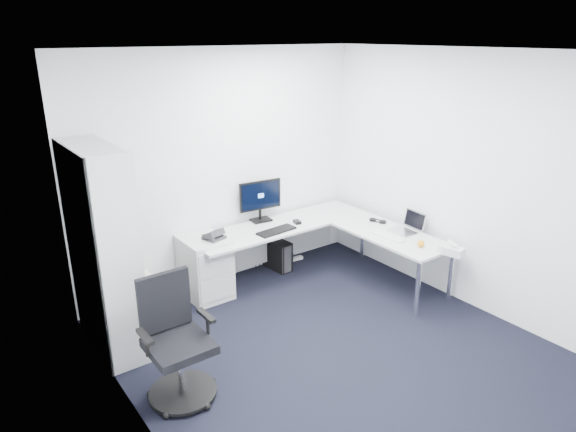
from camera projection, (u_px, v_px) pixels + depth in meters
ground at (342, 356)px, 4.75m from camera, size 4.20×4.20×0.00m
ceiling at (355, 51)px, 3.84m from camera, size 4.20×4.20×0.00m
wall_back at (223, 169)px, 5.89m from camera, size 3.60×0.02×2.70m
wall_left at (141, 277)px, 3.29m from camera, size 0.02×4.20×2.70m
wall_right at (476, 184)px, 5.30m from camera, size 0.02×4.20×2.70m
l_desk at (298, 258)px, 6.01m from camera, size 2.29×1.28×0.67m
drawer_pedestal at (205, 267)px, 5.76m from camera, size 0.45×0.57×0.70m
bookshelf at (103, 251)px, 4.62m from camera, size 0.38×0.97×1.95m
task_chair at (179, 343)px, 4.06m from camera, size 0.58×0.58×1.04m
black_pc_tower at (277, 255)px, 6.47m from camera, size 0.22×0.41×0.38m
beige_pc_tower at (148, 294)px, 5.49m from camera, size 0.21×0.42×0.38m
power_strip at (290, 260)px, 6.72m from camera, size 0.36×0.10×0.04m
monitor at (261, 201)px, 6.16m from camera, size 0.56×0.23×0.52m
black_keyboard at (276, 231)px, 5.90m from camera, size 0.49×0.21×0.02m
mouse at (297, 222)px, 6.16m from camera, size 0.09×0.12×0.04m
desk_phone at (214, 235)px, 5.61m from camera, size 0.24×0.24×0.14m
laptop at (403, 223)px, 5.85m from camera, size 0.33×0.32×0.22m
white_keyboard at (388, 236)px, 5.75m from camera, size 0.13×0.41×0.01m
headphones at (378, 220)px, 6.20m from camera, size 0.18×0.22×0.05m
orange_fruit at (421, 244)px, 5.47m from camera, size 0.08×0.08×0.08m
tissue_box at (451, 251)px, 5.29m from camera, size 0.18×0.27×0.09m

